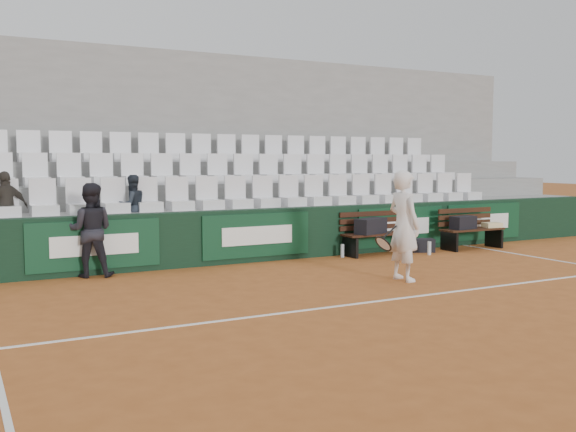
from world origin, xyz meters
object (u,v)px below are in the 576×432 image
Objects in this scene: bench_left at (377,244)px; spectator_c at (132,181)px; bench_right at (472,239)px; spectator_b at (6,180)px; water_bottle_near at (342,251)px; water_bottle_far at (429,248)px; sports_bag_left at (371,226)px; sports_bag_right at (463,223)px; ball_kid at (90,230)px; tennis_player at (404,226)px; sports_bag_ground at (423,245)px.

spectator_c is at bearing 168.94° from bench_left.
bench_right is 1.24× the size of spectator_b.
water_bottle_near is (-3.17, 0.29, -0.09)m from bench_right.
bench_left is 5.45× the size of water_bottle_far.
sports_bag_left is 0.60× the size of spectator_b.
water_bottle_near is at bearing 174.41° from sports_bag_right.
water_bottle_far is 6.07m from spectator_c.
bench_right is 1.43m from water_bottle_far.
sports_bag_right is 0.38× the size of ball_kid.
bench_left is 1.08m from water_bottle_far.
bench_right is 0.96× the size of ball_kid.
sports_bag_right is at bearing 153.52° from spectator_b.
ball_kid is at bearing 176.83° from bench_right.
spectator_b is (-5.59, 3.42, 0.72)m from tennis_player.
water_bottle_near is (-2.91, 0.28, -0.46)m from sports_bag_right.
bench_left is at bearing -3.27° from water_bottle_near.
bench_left is 5.05m from spectator_c.
spectator_c is at bearing 170.63° from bench_right.
ball_kid is (-8.03, 0.44, 0.56)m from bench_right.
water_bottle_far is 0.25× the size of spectator_c.
sports_bag_right is 7.04m from spectator_c.
water_bottle_far is at bearing 152.33° from spectator_c.
spectator_c is (-4.77, 0.93, 1.34)m from bench_left.
ball_kid reaches higher than sports_bag_left.
spectator_b reaches higher than spectator_c.
sports_bag_right is 1.10m from sports_bag_ground.
tennis_player reaches higher than ball_kid.
water_bottle_far is (1.76, -0.54, 0.00)m from water_bottle_near.
spectator_c is (-5.73, 1.43, 1.42)m from water_bottle_far.
ball_kid is (-5.66, 0.20, 0.56)m from bench_left.
sports_bag_ground is (-1.25, 0.14, -0.08)m from bench_right.
water_bottle_near is 0.97× the size of water_bottle_far.
ball_kid is at bearing 174.00° from water_bottle_far.
sports_bag_right is 1.26m from water_bottle_far.
bench_right is 2.50× the size of sports_bag_right.
water_bottle_near is at bearing 175.45° from sports_bag_ground.
sports_bag_left is 1.21× the size of sports_bag_right.
water_bottle_near is at bearing 152.64° from spectator_b.
bench_right is at bearing -6.30° from sports_bag_ground.
sports_bag_right reaches higher than bench_right.
spectator_c is (2.09, 0.00, -0.04)m from spectator_b.
tennis_player is 1.58× the size of spectator_c.
sports_bag_ground is at bearing -3.82° from sports_bag_left.
bench_left is 0.96× the size of ball_kid.
water_bottle_far is (-1.41, -0.25, -0.09)m from bench_right.
tennis_player reaches higher than bench_left.
sports_bag_ground is 1.73× the size of water_bottle_near.
water_bottle_far is at bearing 150.61° from spectator_b.
water_bottle_near is (-0.63, 0.07, -0.47)m from sports_bag_left.
spectator_c is at bearing 170.33° from sports_bag_right.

